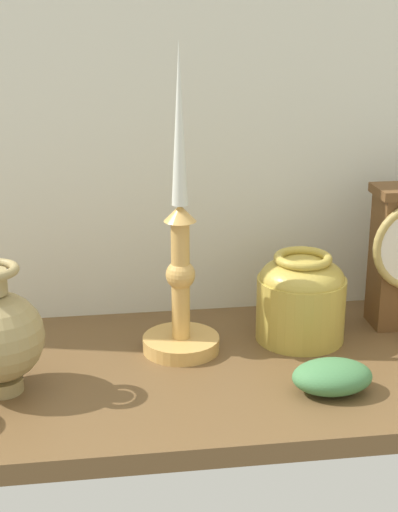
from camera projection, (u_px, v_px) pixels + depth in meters
ground_plane at (209, 374)px, 95.88cm from camera, size 100.00×36.00×2.40cm
back_wall at (189, 75)px, 102.34cm from camera, size 120.00×2.00×65.00cm
candlestick_tall_left at (180, 275)px, 96.27cm from camera, size 9.62×9.62×37.88cm
brass_vase_jar at (301, 296)px, 100.97cm from camera, size 11.37×11.37×11.54cm
ivy_sprig at (332, 377)px, 88.66cm from camera, size 9.15×6.40×3.76cm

